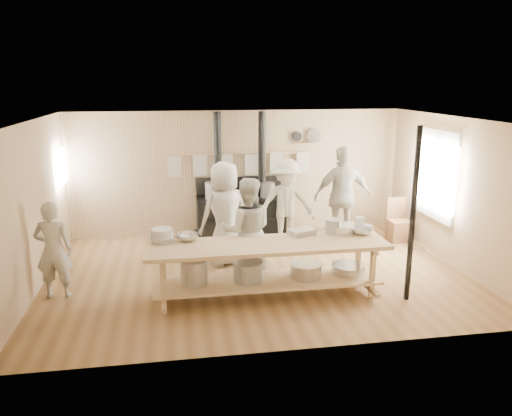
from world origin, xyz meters
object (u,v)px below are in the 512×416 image
at_px(stove, 240,213).
at_px(cook_center, 225,214).
at_px(chair, 398,229).
at_px(cook_left, 247,231).
at_px(cook_right, 343,196).
at_px(roasting_pan, 302,232).
at_px(prep_table, 267,264).
at_px(cook_far_left, 54,250).
at_px(cook_by_window, 286,204).

bearing_deg(stove, cook_center, -107.24).
bearing_deg(chair, cook_left, -154.27).
relative_size(cook_right, chair, 2.27).
bearing_deg(roasting_pan, stove, 102.88).
bearing_deg(chair, cook_center, -168.10).
relative_size(prep_table, cook_right, 1.82).
bearing_deg(cook_left, cook_far_left, 8.18).
distance_m(cook_center, roasting_pan, 1.58).
bearing_deg(cook_center, cook_left, 87.27).
xyz_separation_m(cook_left, cook_by_window, (1.01, 1.63, 0.01)).
relative_size(cook_center, cook_right, 0.94).
bearing_deg(cook_right, cook_far_left, 17.88).
relative_size(prep_table, cook_far_left, 2.40).
xyz_separation_m(cook_left, cook_right, (2.13, 1.57, 0.12)).
bearing_deg(cook_center, stove, -127.33).
xyz_separation_m(stove, cook_far_left, (-3.14, -2.53, 0.23)).
bearing_deg(cook_center, cook_right, 176.51).
relative_size(cook_right, cook_by_window, 1.13).
bearing_deg(cook_right, cook_by_window, -3.67).
xyz_separation_m(cook_far_left, cook_center, (2.66, 0.98, 0.18)).
relative_size(stove, cook_center, 1.40).
bearing_deg(cook_by_window, stove, 138.02).
bearing_deg(cook_by_window, roasting_pan, -93.49).
distance_m(cook_right, chair, 1.44).
height_order(cook_center, chair, cook_center).
xyz_separation_m(cook_left, chair, (3.37, 1.62, -0.61)).
bearing_deg(cook_far_left, chair, -161.86).
bearing_deg(chair, prep_table, -144.64).
bearing_deg(roasting_pan, cook_left, 160.85).
bearing_deg(cook_left, cook_right, -137.90).
distance_m(cook_left, cook_right, 2.65).
xyz_separation_m(cook_center, cook_by_window, (1.28, 0.77, -0.06)).
height_order(cook_right, roasting_pan, cook_right).
distance_m(stove, cook_far_left, 4.04).
relative_size(cook_far_left, cook_center, 0.81).
xyz_separation_m(cook_left, cook_center, (-0.27, 0.86, 0.06)).
xyz_separation_m(stove, cook_left, (-0.21, -2.40, 0.34)).
bearing_deg(cook_right, cook_left, 35.75).
height_order(cook_center, roasting_pan, cook_center).
height_order(stove, prep_table, stove).
xyz_separation_m(cook_by_window, roasting_pan, (-0.18, -1.92, 0.02)).
distance_m(cook_left, chair, 3.79).
height_order(stove, roasting_pan, stove).
bearing_deg(cook_by_window, cook_center, -146.84).
xyz_separation_m(stove, cook_by_window, (0.80, -0.77, 0.35)).
relative_size(cook_left, cook_center, 0.93).
height_order(stove, cook_left, stove).
bearing_deg(roasting_pan, prep_table, -151.85).
relative_size(cook_left, roasting_pan, 4.42).
bearing_deg(prep_table, roasting_pan, 28.15).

